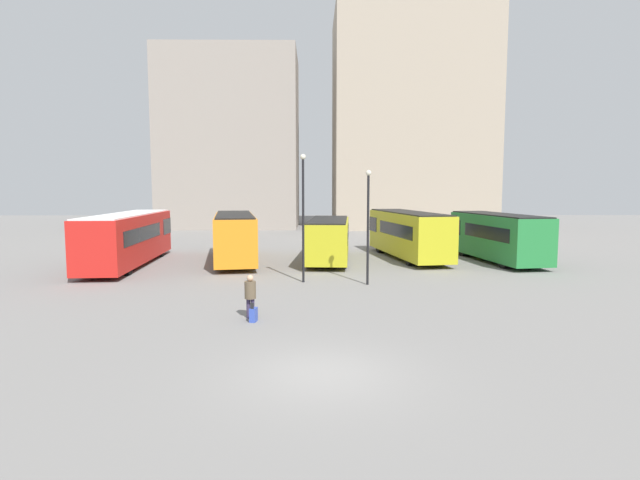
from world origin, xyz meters
The scene contains 12 objects.
ground_plane centered at (0.00, 0.00, 0.00)m, with size 160.00×160.00×0.00m, color slate.
building_block_left centered at (-10.62, 51.14, 10.73)m, with size 16.63×11.28×21.46m.
building_block_right centered at (11.76, 51.14, 13.23)m, with size 18.90×13.74×26.46m.
bus_0 centered at (-11.88, 18.91, 1.77)m, with size 3.34×12.54×3.24m.
bus_1 centered at (-5.47, 20.39, 1.71)m, with size 4.25×10.94×3.15m.
bus_2 centered at (0.75, 20.36, 1.52)m, with size 3.25×9.26×2.80m.
bus_3 centered at (6.24, 21.88, 1.75)m, with size 4.15×10.99×3.22m.
bus_4 centered at (11.86, 20.22, 1.70)m, with size 3.76×9.62×3.15m.
traveler centered at (-2.56, 5.61, 0.96)m, with size 0.49×0.49×1.62m.
suitcase centered at (-2.40, 5.12, 0.26)m, with size 0.28×0.42×0.72m.
lamp_post_0 centered at (2.45, 12.09, 3.34)m, with size 0.28×0.28×5.68m.
lamp_post_1 centered at (-0.77, 12.79, 3.77)m, with size 0.28×0.28×6.50m.
Camera 1 is at (-0.21, -12.45, 4.73)m, focal length 28.00 mm.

